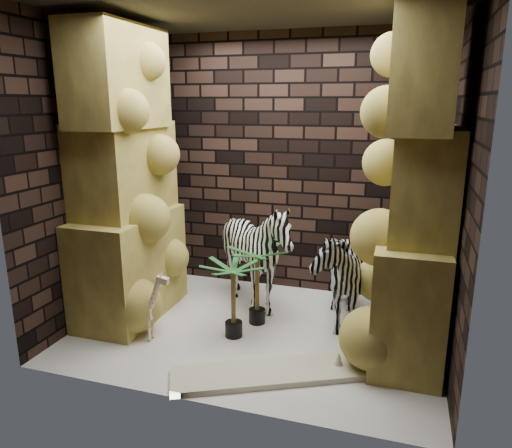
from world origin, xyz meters
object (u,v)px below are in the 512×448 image
(zebra_left, at_px, (256,260))
(zebra_right, at_px, (335,264))
(surfboard, at_px, (271,373))
(palm_front, at_px, (257,285))
(palm_back, at_px, (233,300))
(giraffe_toy, at_px, (141,304))

(zebra_left, bearing_deg, zebra_right, -6.20)
(zebra_left, distance_m, surfboard, 1.43)
(palm_front, distance_m, surfboard, 1.07)
(zebra_right, height_order, palm_back, zebra_right)
(zebra_right, xyz_separation_m, palm_back, (-0.87, -0.60, -0.25))
(palm_back, xyz_separation_m, surfboard, (0.54, -0.56, -0.36))
(giraffe_toy, relative_size, palm_front, 0.87)
(zebra_left, height_order, palm_front, zebra_left)
(palm_front, bearing_deg, surfboard, -66.02)
(palm_back, distance_m, surfboard, 0.86)
(giraffe_toy, height_order, surfboard, giraffe_toy)
(giraffe_toy, relative_size, surfboard, 0.43)
(palm_front, height_order, palm_back, palm_front)
(zebra_left, xyz_separation_m, palm_front, (0.11, -0.31, -0.15))
(giraffe_toy, xyz_separation_m, palm_front, (0.95, 0.66, 0.05))
(zebra_left, distance_m, palm_back, 0.69)
(zebra_right, bearing_deg, surfboard, -119.89)
(palm_front, bearing_deg, giraffe_toy, -145.42)
(giraffe_toy, relative_size, palm_back, 0.94)
(zebra_right, distance_m, palm_back, 1.09)
(palm_back, bearing_deg, zebra_right, 34.65)
(giraffe_toy, distance_m, palm_back, 0.88)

